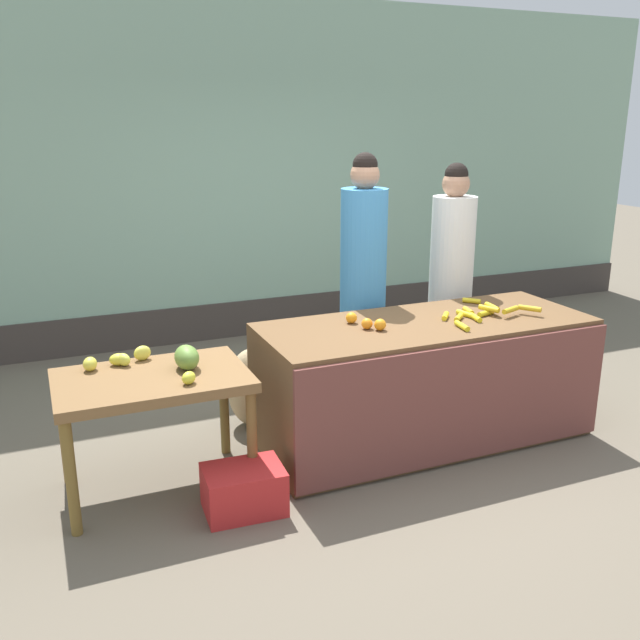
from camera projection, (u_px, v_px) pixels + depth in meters
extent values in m
plane|color=#665B4C|center=(376.00, 445.00, 4.67)|extent=(24.00, 24.00, 0.00)
cube|color=#8CB299|center=(246.00, 173.00, 6.71)|extent=(9.50, 0.20, 3.23)
cube|color=#3F3833|center=(253.00, 317.00, 7.02)|extent=(9.50, 0.04, 0.36)
cube|color=brown|center=(424.00, 380.00, 4.68)|extent=(2.23, 0.86, 0.83)
cube|color=brown|center=(461.00, 404.00, 4.29)|extent=(2.23, 0.03, 0.77)
cube|color=brown|center=(152.00, 381.00, 3.93)|extent=(1.08, 0.70, 0.06)
cylinder|color=brown|center=(71.00, 478.00, 3.58)|extent=(0.06, 0.06, 0.66)
cylinder|color=brown|center=(252.00, 445.00, 3.95)|extent=(0.06, 0.06, 0.66)
cylinder|color=brown|center=(64.00, 432.00, 4.11)|extent=(0.06, 0.06, 0.66)
cylinder|color=brown|center=(224.00, 406.00, 4.48)|extent=(0.06, 0.06, 0.66)
cylinder|color=yellow|center=(445.00, 316.00, 4.62)|extent=(0.11, 0.12, 0.04)
cylinder|color=gold|center=(472.00, 301.00, 5.01)|extent=(0.11, 0.12, 0.04)
cylinder|color=yellow|center=(459.00, 317.00, 4.59)|extent=(0.12, 0.12, 0.04)
cylinder|color=gold|center=(462.00, 326.00, 4.40)|extent=(0.05, 0.16, 0.04)
cylinder|color=gold|center=(486.00, 313.00, 4.69)|extent=(0.14, 0.07, 0.04)
cylinder|color=yellow|center=(465.00, 314.00, 4.67)|extent=(0.06, 0.14, 0.04)
cylinder|color=yellow|center=(475.00, 318.00, 4.59)|extent=(0.06, 0.14, 0.04)
cylinder|color=gold|center=(468.00, 311.00, 4.74)|extent=(0.06, 0.13, 0.04)
cylinder|color=gold|center=(530.00, 308.00, 4.69)|extent=(0.12, 0.15, 0.04)
cylinder|color=gold|center=(510.00, 310.00, 4.65)|extent=(0.15, 0.08, 0.04)
cylinder|color=gold|center=(489.00, 309.00, 4.68)|extent=(0.09, 0.15, 0.04)
cylinder|color=gold|center=(492.00, 307.00, 4.73)|extent=(0.05, 0.15, 0.04)
sphere|color=orange|center=(351.00, 318.00, 4.51)|extent=(0.07, 0.07, 0.07)
sphere|color=orange|center=(367.00, 324.00, 4.38)|extent=(0.07, 0.07, 0.07)
sphere|color=orange|center=(380.00, 325.00, 4.36)|extent=(0.08, 0.08, 0.08)
ellipsoid|color=yellow|center=(119.00, 359.00, 4.07)|extent=(0.12, 0.10, 0.07)
ellipsoid|color=#DCDF48|center=(123.00, 360.00, 4.07)|extent=(0.10, 0.12, 0.08)
ellipsoid|color=yellow|center=(189.00, 378.00, 3.79)|extent=(0.11, 0.12, 0.07)
ellipsoid|color=yellow|center=(90.00, 364.00, 3.98)|extent=(0.10, 0.12, 0.08)
ellipsoid|color=#DFD447|center=(142.00, 353.00, 4.16)|extent=(0.12, 0.10, 0.09)
ellipsoid|color=olive|center=(187.00, 357.00, 4.01)|extent=(0.15, 0.22, 0.14)
cylinder|color=#33333D|center=(362.00, 358.00, 5.24)|extent=(0.29, 0.29, 0.74)
cylinder|color=#3F8CCC|center=(364.00, 252.00, 5.01)|extent=(0.34, 0.34, 0.91)
sphere|color=tan|center=(365.00, 175.00, 4.86)|extent=(0.21, 0.21, 0.21)
sphere|color=black|center=(365.00, 165.00, 4.84)|extent=(0.18, 0.18, 0.18)
cylinder|color=#33333D|center=(447.00, 347.00, 5.57)|extent=(0.29, 0.29, 0.70)
cylinder|color=white|center=(452.00, 252.00, 5.35)|extent=(0.34, 0.34, 0.86)
sphere|color=tan|center=(456.00, 184.00, 5.21)|extent=(0.21, 0.21, 0.21)
sphere|color=black|center=(457.00, 175.00, 5.19)|extent=(0.18, 0.18, 0.18)
cube|color=red|center=(244.00, 490.00, 3.86)|extent=(0.46, 0.35, 0.26)
ellipsoid|color=tan|center=(252.00, 387.00, 4.91)|extent=(0.38, 0.32, 0.57)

